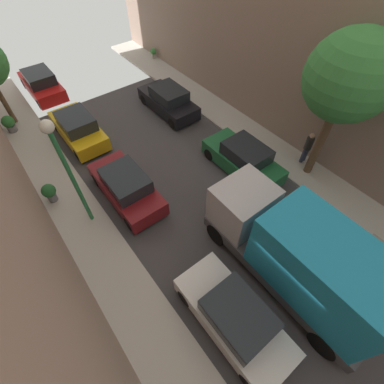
{
  "coord_description": "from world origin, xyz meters",
  "views": [
    {
      "loc": [
        -5.32,
        -0.91,
        10.11
      ],
      "look_at": [
        -0.46,
        5.35,
        0.5
      ],
      "focal_mm": 25.88,
      "sensor_mm": 36.0,
      "label": 1
    }
  ],
  "objects_px": {
    "parked_car_right_2": "(243,159)",
    "potted_plant_0": "(49,192)",
    "parked_car_left_4": "(78,128)",
    "street_tree_1": "(350,78)",
    "potted_plant_2": "(153,53)",
    "parked_car_left_3": "(126,187)",
    "parked_car_left_5": "(42,84)",
    "potted_plant_4": "(9,123)",
    "lamp_post": "(64,162)",
    "delivery_truck": "(299,255)",
    "parked_car_right_3": "(168,101)",
    "parked_car_left_2": "(235,318)",
    "pedestrian": "(308,147)"
  },
  "relations": [
    {
      "from": "parked_car_left_4",
      "to": "street_tree_1",
      "type": "distance_m",
      "value": 12.96
    },
    {
      "from": "parked_car_left_4",
      "to": "potted_plant_4",
      "type": "xyz_separation_m",
      "value": [
        -2.85,
        2.86,
        -0.04
      ]
    },
    {
      "from": "parked_car_right_3",
      "to": "parked_car_left_3",
      "type": "bearing_deg",
      "value": -140.29
    },
    {
      "from": "parked_car_left_2",
      "to": "parked_car_right_3",
      "type": "relative_size",
      "value": 1.0
    },
    {
      "from": "parked_car_right_2",
      "to": "parked_car_right_3",
      "type": "xyz_separation_m",
      "value": [
        0.0,
        6.42,
        0.0
      ]
    },
    {
      "from": "parked_car_left_2",
      "to": "potted_plant_0",
      "type": "height_order",
      "value": "parked_car_left_2"
    },
    {
      "from": "parked_car_left_5",
      "to": "parked_car_left_3",
      "type": "bearing_deg",
      "value": -90.0
    },
    {
      "from": "parked_car_right_2",
      "to": "potted_plant_2",
      "type": "distance_m",
      "value": 13.11
    },
    {
      "from": "potted_plant_4",
      "to": "lamp_post",
      "type": "xyz_separation_m",
      "value": [
        0.95,
        -8.34,
        2.84
      ]
    },
    {
      "from": "delivery_truck",
      "to": "potted_plant_0",
      "type": "bearing_deg",
      "value": 121.98
    },
    {
      "from": "delivery_truck",
      "to": "street_tree_1",
      "type": "relative_size",
      "value": 1.01
    },
    {
      "from": "potted_plant_4",
      "to": "lamp_post",
      "type": "relative_size",
      "value": 0.19
    },
    {
      "from": "parked_car_left_5",
      "to": "street_tree_1",
      "type": "relative_size",
      "value": 0.64
    },
    {
      "from": "parked_car_left_3",
      "to": "pedestrian",
      "type": "bearing_deg",
      "value": -23.05
    },
    {
      "from": "parked_car_left_3",
      "to": "parked_car_left_5",
      "type": "height_order",
      "value": "same"
    },
    {
      "from": "parked_car_right_3",
      "to": "potted_plant_0",
      "type": "bearing_deg",
      "value": -162.28
    },
    {
      "from": "delivery_truck",
      "to": "street_tree_1",
      "type": "xyz_separation_m",
      "value": [
        5.11,
        2.91,
        3.21
      ]
    },
    {
      "from": "parked_car_left_4",
      "to": "street_tree_1",
      "type": "height_order",
      "value": "street_tree_1"
    },
    {
      "from": "street_tree_1",
      "to": "potted_plant_2",
      "type": "height_order",
      "value": "street_tree_1"
    },
    {
      "from": "potted_plant_0",
      "to": "potted_plant_2",
      "type": "distance_m",
      "value": 14.38
    },
    {
      "from": "parked_car_left_5",
      "to": "parked_car_right_2",
      "type": "bearing_deg",
      "value": -67.55
    },
    {
      "from": "parked_car_right_2",
      "to": "potted_plant_0",
      "type": "bearing_deg",
      "value": 155.33
    },
    {
      "from": "parked_car_left_2",
      "to": "potted_plant_4",
      "type": "height_order",
      "value": "parked_car_left_2"
    },
    {
      "from": "parked_car_right_2",
      "to": "potted_plant_2",
      "type": "bearing_deg",
      "value": 76.81
    },
    {
      "from": "parked_car_left_4",
      "to": "potted_plant_2",
      "type": "xyz_separation_m",
      "value": [
        8.39,
        5.52,
        -0.16
      ]
    },
    {
      "from": "lamp_post",
      "to": "parked_car_right_3",
      "type": "bearing_deg",
      "value": 32.47
    },
    {
      "from": "parked_car_left_5",
      "to": "delivery_truck",
      "type": "bearing_deg",
      "value": -81.54
    },
    {
      "from": "parked_car_left_5",
      "to": "lamp_post",
      "type": "relative_size",
      "value": 0.83
    },
    {
      "from": "parked_car_left_5",
      "to": "delivery_truck",
      "type": "distance_m",
      "value": 18.38
    },
    {
      "from": "delivery_truck",
      "to": "pedestrian",
      "type": "bearing_deg",
      "value": 32.69
    },
    {
      "from": "parked_car_left_5",
      "to": "pedestrian",
      "type": "bearing_deg",
      "value": -60.74
    },
    {
      "from": "potted_plant_0",
      "to": "delivery_truck",
      "type": "bearing_deg",
      "value": -58.02
    },
    {
      "from": "lamp_post",
      "to": "potted_plant_0",
      "type": "bearing_deg",
      "value": 114.94
    },
    {
      "from": "pedestrian",
      "to": "parked_car_left_2",
      "type": "bearing_deg",
      "value": -156.79
    },
    {
      "from": "potted_plant_2",
      "to": "parked_car_left_5",
      "type": "bearing_deg",
      "value": 177.9
    },
    {
      "from": "parked_car_right_2",
      "to": "pedestrian",
      "type": "height_order",
      "value": "pedestrian"
    },
    {
      "from": "parked_car_left_3",
      "to": "parked_car_right_2",
      "type": "xyz_separation_m",
      "value": [
        5.4,
        -1.93,
        0.0
      ]
    },
    {
      "from": "parked_car_right_2",
      "to": "street_tree_1",
      "type": "relative_size",
      "value": 0.64
    },
    {
      "from": "parked_car_left_3",
      "to": "potted_plant_2",
      "type": "bearing_deg",
      "value": 52.24
    },
    {
      "from": "parked_car_left_4",
      "to": "parked_car_right_2",
      "type": "height_order",
      "value": "same"
    },
    {
      "from": "pedestrian",
      "to": "lamp_post",
      "type": "relative_size",
      "value": 0.34
    },
    {
      "from": "parked_car_left_2",
      "to": "parked_car_left_4",
      "type": "height_order",
      "value": "same"
    },
    {
      "from": "street_tree_1",
      "to": "parked_car_right_2",
      "type": "bearing_deg",
      "value": 137.94
    },
    {
      "from": "parked_car_right_3",
      "to": "street_tree_1",
      "type": "xyz_separation_m",
      "value": [
        2.41,
        -8.59,
        4.27
      ]
    },
    {
      "from": "parked_car_left_5",
      "to": "parked_car_right_3",
      "type": "xyz_separation_m",
      "value": [
        5.4,
        -6.66,
        0.0
      ]
    },
    {
      "from": "parked_car_left_3",
      "to": "street_tree_1",
      "type": "xyz_separation_m",
      "value": [
        7.81,
        -4.1,
        4.27
      ]
    },
    {
      "from": "parked_car_right_3",
      "to": "potted_plant_0",
      "type": "distance_m",
      "value": 8.65
    },
    {
      "from": "potted_plant_0",
      "to": "parked_car_left_3",
      "type": "bearing_deg",
      "value": -33.15
    },
    {
      "from": "potted_plant_4",
      "to": "potted_plant_2",
      "type": "bearing_deg",
      "value": 13.3
    },
    {
      "from": "potted_plant_4",
      "to": "lamp_post",
      "type": "distance_m",
      "value": 8.86
    }
  ]
}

